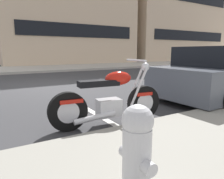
# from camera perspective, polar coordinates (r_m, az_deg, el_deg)

# --- Properties ---
(ground_plane) EXTENTS (260.00, 260.00, 0.00)m
(ground_plane) POSITION_cam_1_polar(r_m,az_deg,el_deg) (7.85, -17.04, 0.82)
(ground_plane) COLOR #333335
(sidewalk_far_curb) EXTENTS (120.00, 5.00, 0.14)m
(sidewalk_far_curb) POSITION_cam_1_polar(r_m,az_deg,el_deg) (20.36, 12.23, 6.89)
(sidewalk_far_curb) COLOR #ADA89E
(sidewalk_far_curb) RESTS_ON ground
(parking_stall_stripe) EXTENTS (0.12, 2.20, 0.01)m
(parking_stall_stripe) POSITION_cam_1_polar(r_m,az_deg,el_deg) (3.90, -1.72, -8.22)
(parking_stall_stripe) COLOR silver
(parking_stall_stripe) RESTS_ON ground
(parked_motorcycle) EXTENTS (2.04, 0.62, 1.11)m
(parked_motorcycle) POSITION_cam_1_polar(r_m,az_deg,el_deg) (3.56, -0.57, -2.96)
(parked_motorcycle) COLOR black
(parked_motorcycle) RESTS_ON ground
(fire_hydrant) EXTENTS (0.24, 0.36, 0.73)m
(fire_hydrant) POSITION_cam_1_polar(r_m,az_deg,el_deg) (1.64, 6.83, -15.89)
(fire_hydrant) COLOR #B7B7BC
(fire_hydrant) RESTS_ON sidewalk_near_curb
(townhouse_mid_block) EXTENTS (13.83, 9.44, 13.82)m
(townhouse_mid_block) POSITION_cam_1_polar(r_m,az_deg,el_deg) (31.00, 14.18, 20.67)
(townhouse_mid_block) COLOR beige
(townhouse_mid_block) RESTS_ON ground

